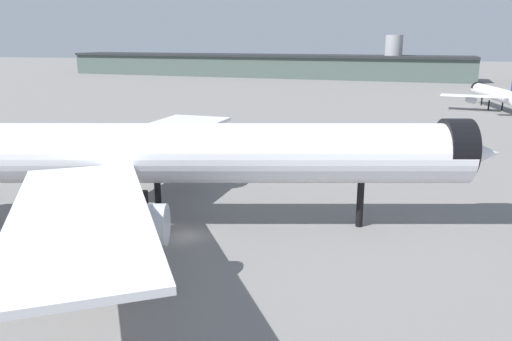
% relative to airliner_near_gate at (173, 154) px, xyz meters
% --- Properties ---
extents(ground, '(900.00, 900.00, 0.00)m').
position_rel_airliner_near_gate_xyz_m(ground, '(2.14, -2.50, -8.17)').
color(ground, slate).
extents(airliner_near_gate, '(69.17, 62.23, 18.55)m').
position_rel_airliner_near_gate_xyz_m(airliner_near_gate, '(0.00, 0.00, 0.00)').
color(airliner_near_gate, white).
rests_on(airliner_near_gate, ground).
extents(airliner_far_taxiway, '(32.07, 35.48, 10.52)m').
position_rel_airliner_near_gate_xyz_m(airliner_far_taxiway, '(56.40, 108.55, -3.53)').
color(airliner_far_taxiway, white).
rests_on(airliner_far_taxiway, ground).
extents(terminal_building, '(220.51, 51.27, 21.84)m').
position_rel_airliner_near_gate_xyz_m(terminal_building, '(-36.29, 222.74, -2.03)').
color(terminal_building, '#475651').
rests_on(terminal_building, ground).
extents(baggage_tug_wing, '(2.51, 3.48, 1.85)m').
position_rel_airliner_near_gate_xyz_m(baggage_tug_wing, '(16.51, 37.56, -7.19)').
color(baggage_tug_wing, black).
rests_on(baggage_tug_wing, ground).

